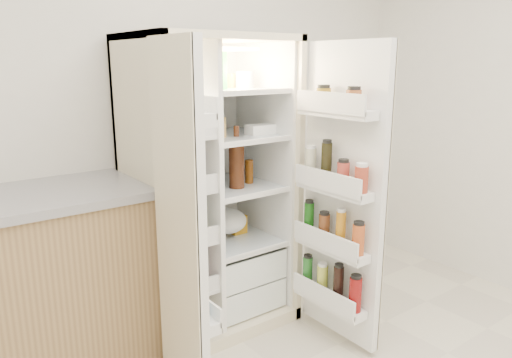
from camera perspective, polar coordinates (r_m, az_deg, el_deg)
wall_back at (r=3.26m, az=-9.44°, el=8.25°), size 4.00×0.02×2.70m
refrigerator at (r=3.09m, az=-5.60°, el=-3.37°), size 0.92×0.70×1.80m
freezer_door at (r=2.31m, az=-8.80°, el=-5.63°), size 0.15×0.40×1.72m
fridge_door at (r=2.82m, az=9.98°, el=-2.47°), size 0.17×0.58×1.72m
kitchen_counter at (r=2.85m, az=-26.12°, el=-11.51°), size 1.38×0.74×1.00m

